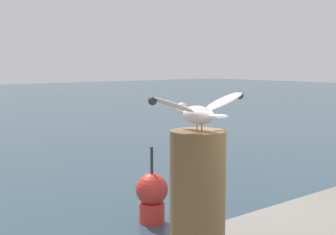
% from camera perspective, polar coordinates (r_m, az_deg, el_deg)
% --- Properties ---
extents(mooring_post, '(0.31, 0.31, 0.76)m').
position_cam_1_polar(mooring_post, '(2.69, 3.50, -9.54)').
color(mooring_post, brown).
rests_on(mooring_post, harbor_quay).
extents(seagull, '(0.68, 0.39, 0.21)m').
position_cam_1_polar(seagull, '(2.60, 3.52, 0.94)').
color(seagull, '#C66F60').
rests_on(seagull, mooring_post).
extents(channel_buoy, '(0.56, 0.56, 1.33)m').
position_cam_1_polar(channel_buoy, '(8.46, -1.90, -9.16)').
color(channel_buoy, red).
rests_on(channel_buoy, ground_plane).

